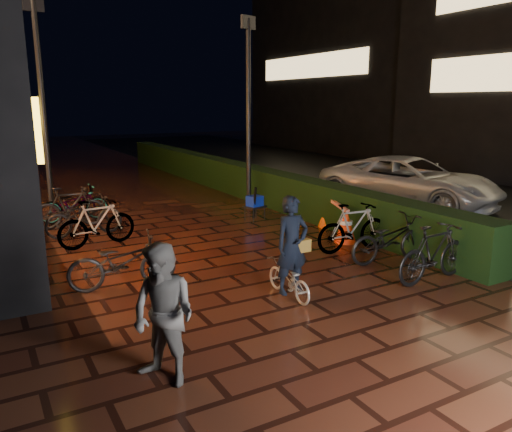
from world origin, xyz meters
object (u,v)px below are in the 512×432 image
cart_assembly (255,202)px  cyclist (290,261)px  bystander_person (164,315)px  traffic_barrier (336,218)px  van (410,182)px

cart_assembly → cyclist: bearing=-113.3°
bystander_person → traffic_barrier: bearing=95.7°
van → traffic_barrier: (-3.83, -1.47, -0.35)m
bystander_person → traffic_barrier: bystander_person is taller
traffic_barrier → cart_assembly: cart_assembly is taller
cyclist → traffic_barrier: (3.04, 2.69, -0.23)m
cyclist → cart_assembly: 5.22m
traffic_barrier → van: bearing=21.0°
bystander_person → cart_assembly: bystander_person is taller
van → cart_assembly: van is taller
van → cyclist: size_ratio=3.16×
cyclist → traffic_barrier: 4.07m
van → traffic_barrier: size_ratio=2.82×
van → cyclist: cyclist is taller
bystander_person → van: size_ratio=0.30×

